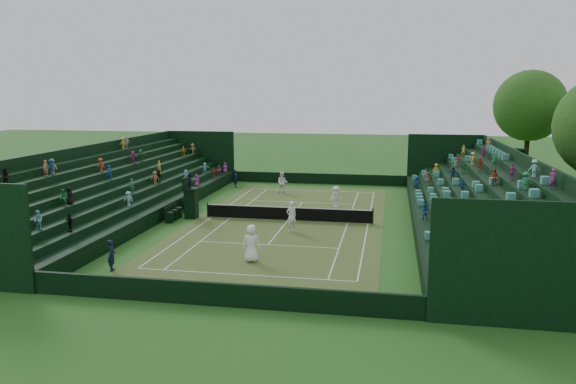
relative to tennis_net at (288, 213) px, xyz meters
name	(u,v)px	position (x,y,z in m)	size (l,w,h in m)	color
ground	(288,220)	(0.00, 0.00, -0.53)	(160.00, 160.00, 0.00)	#25571B
court_surface	(288,220)	(0.00, 0.00, -0.52)	(12.97, 26.77, 0.01)	#2C6923
perimeter_wall_north	(318,179)	(0.00, 15.88, -0.03)	(17.17, 0.20, 1.00)	black
perimeter_wall_south	(219,294)	(0.00, -15.88, -0.03)	(17.17, 0.20, 1.00)	black
perimeter_wall_east	(414,218)	(8.48, 0.00, -0.03)	(0.20, 31.77, 1.00)	black
perimeter_wall_west	(172,209)	(-8.48, 0.00, -0.03)	(0.20, 31.77, 1.00)	black
north_grandstand	(481,205)	(12.66, 0.00, 1.02)	(6.60, 32.00, 4.90)	black
south_grandstand	(117,193)	(-12.66, 0.00, 1.02)	(6.60, 32.00, 4.90)	black
tennis_net	(288,213)	(0.00, 0.00, 0.00)	(11.67, 0.10, 1.06)	black
scoreboard_tower	(514,155)	(17.75, 16.00, 2.62)	(2.00, 1.00, 3.70)	black
umpire_chair	(191,199)	(-6.82, -0.48, 0.84)	(1.02, 1.02, 3.19)	black
courtside_chairs	(183,209)	(-7.79, 0.37, -0.13)	(0.49, 5.46, 1.05)	black
player_near_west	(251,243)	(-0.15, -9.69, 0.47)	(0.97, 0.63, 1.98)	white
player_near_east	(291,216)	(0.79, -3.07, 0.47)	(0.73, 0.48, 2.00)	white
player_far_west	(282,183)	(-2.37, 10.19, 0.42)	(0.92, 0.71, 1.89)	white
player_far_east	(336,197)	(2.83, 5.03, 0.31)	(1.08, 0.62, 1.67)	white
line_judge_north	(236,179)	(-7.21, 12.40, 0.30)	(0.60, 0.40, 1.65)	black
line_judge_south	(112,255)	(-6.60, -12.38, 0.26)	(0.58, 0.38, 1.58)	black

